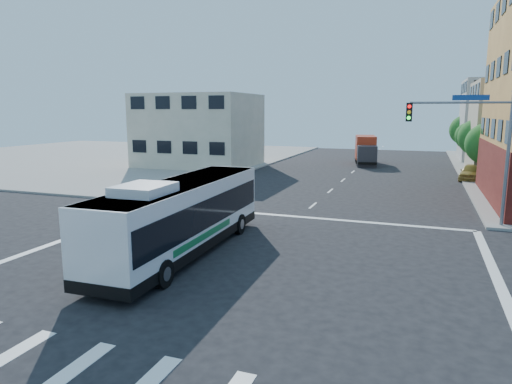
% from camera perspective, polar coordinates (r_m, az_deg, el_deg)
% --- Properties ---
extents(ground, '(120.00, 120.00, 0.00)m').
position_cam_1_polar(ground, '(18.38, -2.23, -9.50)').
color(ground, black).
rests_on(ground, ground).
extents(sidewalk_nw, '(50.00, 50.00, 0.15)m').
position_cam_1_polar(sidewalk_nw, '(66.10, -19.07, 4.25)').
color(sidewalk_nw, gray).
rests_on(sidewalk_nw, ground).
extents(building_west, '(12.06, 10.06, 8.00)m').
position_cam_1_polar(building_west, '(51.74, -7.15, 7.62)').
color(building_west, beige).
rests_on(building_west, ground).
extents(signal_mast_ne, '(7.91, 1.13, 8.07)m').
position_cam_1_polar(signal_mast_ne, '(26.76, 25.56, 6.59)').
color(signal_mast_ne, slate).
rests_on(signal_mast_ne, ground).
extents(street_tree_a, '(3.60, 3.60, 5.53)m').
position_cam_1_polar(street_tree_a, '(44.32, 27.07, 5.67)').
color(street_tree_a, '#3A2415').
rests_on(street_tree_a, ground).
extents(street_tree_b, '(3.80, 3.80, 5.79)m').
position_cam_1_polar(street_tree_b, '(52.25, 26.07, 6.43)').
color(street_tree_b, '#3A2415').
rests_on(street_tree_b, ground).
extents(street_tree_c, '(3.40, 3.40, 5.29)m').
position_cam_1_polar(street_tree_c, '(60.22, 25.30, 6.56)').
color(street_tree_c, '#3A2415').
rests_on(street_tree_c, ground).
extents(street_tree_d, '(4.00, 4.00, 6.03)m').
position_cam_1_polar(street_tree_d, '(68.17, 24.76, 7.26)').
color(street_tree_d, '#3A2415').
rests_on(street_tree_d, ground).
extents(transit_bus, '(2.87, 11.90, 3.51)m').
position_cam_1_polar(transit_bus, '(20.00, -9.13, -2.88)').
color(transit_bus, black).
rests_on(transit_bus, ground).
extents(box_truck, '(3.33, 7.53, 3.28)m').
position_cam_1_polar(box_truck, '(55.05, 13.55, 5.05)').
color(box_truck, '#2A292F').
rests_on(box_truck, ground).
extents(parked_car, '(2.58, 4.60, 1.48)m').
position_cam_1_polar(parked_car, '(45.40, 25.32, 2.26)').
color(parked_car, '#B7963D').
rests_on(parked_car, ground).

